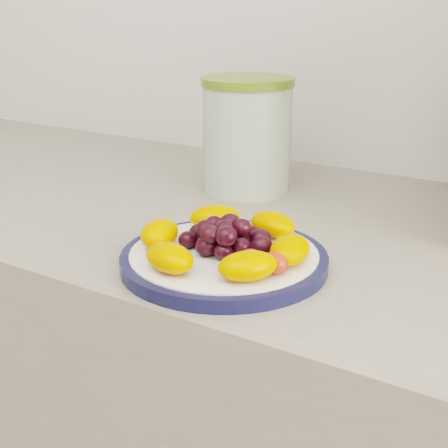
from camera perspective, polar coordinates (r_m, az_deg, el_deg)
The scene contains 5 objects.
plate_rim at distance 0.69m, azimuth 0.00°, elevation -3.30°, with size 0.23×0.23×0.01m, color #12163C.
plate_face at distance 0.69m, azimuth 0.00°, elevation -3.22°, with size 0.21×0.21×0.02m, color white.
canister at distance 0.96m, azimuth 2.12°, elevation 7.76°, with size 0.13×0.13×0.16m, color #305716.
canister_lid at distance 0.94m, azimuth 2.19°, elevation 12.90°, with size 0.14×0.14×0.01m, color olive.
fruit_plate at distance 0.68m, azimuth 0.32°, elevation -1.45°, with size 0.20×0.20×0.04m.
Camera 1 is at (0.28, 0.48, 1.18)m, focal length 50.00 mm.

